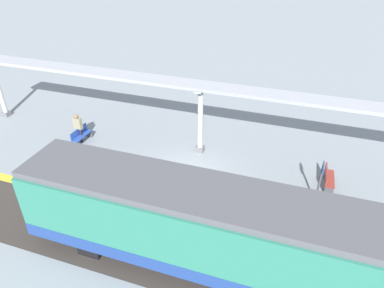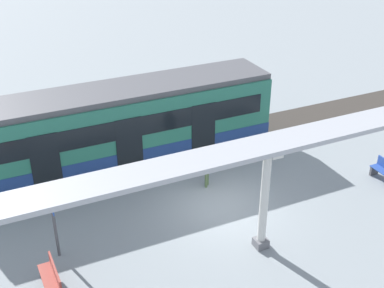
# 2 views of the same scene
# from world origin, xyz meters

# --- Properties ---
(ground_plane) EXTENTS (176.00, 176.00, 0.00)m
(ground_plane) POSITION_xyz_m (0.00, 0.00, 0.00)
(ground_plane) COLOR gray
(tactile_edge_strip) EXTENTS (0.49, 34.24, 0.01)m
(tactile_edge_strip) POSITION_xyz_m (-2.85, 0.00, 0.00)
(tactile_edge_strip) COLOR gold
(tactile_edge_strip) RESTS_ON ground
(trackbed) EXTENTS (3.20, 46.24, 0.01)m
(trackbed) POSITION_xyz_m (-4.70, 0.00, 0.00)
(trackbed) COLOR #38332D
(trackbed) RESTS_ON ground
(train_near_carriage) EXTENTS (2.65, 13.30, 3.48)m
(train_near_carriage) POSITION_xyz_m (-4.69, -2.44, 1.83)
(train_near_carriage) COLOR #29745F
(train_near_carriage) RESTS_ON ground
(canopy_pillar_second) EXTENTS (1.10, 0.44, 3.82)m
(canopy_pillar_second) POSITION_xyz_m (2.65, 0.09, 1.93)
(canopy_pillar_second) COLOR slate
(canopy_pillar_second) RESTS_ON ground
(canopy_beam) EXTENTS (1.20, 27.92, 0.16)m
(canopy_beam) POSITION_xyz_m (2.65, 0.03, 3.90)
(canopy_beam) COLOR #A8AAB2
(canopy_beam) RESTS_ON canopy_pillar_nearest
(bench_near_end) EXTENTS (1.51, 0.46, 0.86)m
(bench_near_end) POSITION_xyz_m (1.39, 6.91, 0.44)
(bench_near_end) COLOR #2A4CA3
(bench_near_end) RESTS_ON ground
(bench_mid_platform) EXTENTS (1.51, 0.48, 0.86)m
(bench_mid_platform) POSITION_xyz_m (1.70, -6.65, 0.44)
(bench_mid_platform) COLOR maroon
(bench_mid_platform) RESTS_ON ground
(platform_info_sign) EXTENTS (0.56, 0.10, 2.20)m
(platform_info_sign) POSITION_xyz_m (0.23, -6.18, 1.33)
(platform_info_sign) COLOR #4C4C51
(platform_info_sign) RESTS_ON ground
(passenger_waiting_near_edge) EXTENTS (0.53, 0.52, 1.77)m
(passenger_waiting_near_edge) POSITION_xyz_m (-1.46, 0.10, 1.11)
(passenger_waiting_near_edge) COLOR #536C42
(passenger_waiting_near_edge) RESTS_ON ground
(passenger_by_the_benches) EXTENTS (0.27, 0.53, 1.77)m
(passenger_by_the_benches) POSITION_xyz_m (1.40, 6.99, 1.11)
(passenger_by_the_benches) COLOR #292331
(passenger_by_the_benches) RESTS_ON ground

